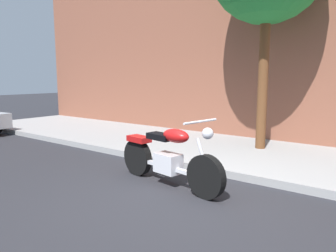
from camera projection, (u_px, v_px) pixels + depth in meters
ground_plane at (180, 198)px, 4.83m from camera, size 60.00×60.00×0.00m
sidewalk at (256, 156)px, 7.13m from camera, size 19.27×3.29×0.14m
building_facade at (291, 7)px, 8.11m from camera, size 19.27×0.50×7.03m
motorcycle at (168, 158)px, 5.33m from camera, size 2.27×0.77×1.16m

